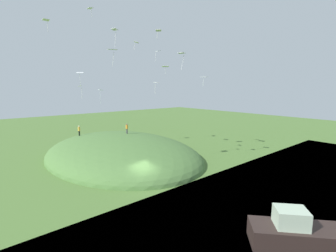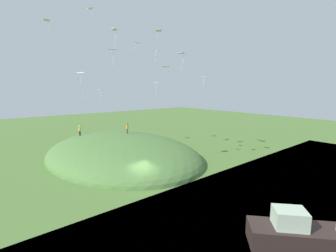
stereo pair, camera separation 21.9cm
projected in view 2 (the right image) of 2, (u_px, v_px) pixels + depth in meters
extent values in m
plane|color=#4A6C30|center=(143.00, 183.00, 27.44)|extent=(160.00, 160.00, 0.00)
ellipsoid|color=#486E37|center=(122.00, 156.00, 38.73)|extent=(30.12, 22.11, 6.62)
cube|color=#2C201D|center=(306.00, 238.00, 16.28)|extent=(7.11, 6.72, 1.43)
cube|color=#A5B99F|center=(290.00, 218.00, 16.23)|extent=(2.61, 2.58, 1.27)
cube|color=#303036|center=(127.00, 131.00, 40.25)|extent=(0.22, 0.14, 0.82)
cylinder|color=orange|center=(127.00, 127.00, 40.14)|extent=(0.42, 0.42, 0.65)
sphere|color=brown|center=(127.00, 124.00, 40.07)|extent=(0.24, 0.24, 0.24)
cube|color=black|center=(80.00, 133.00, 41.87)|extent=(0.14, 0.22, 0.86)
cylinder|color=gold|center=(80.00, 129.00, 41.75)|extent=(0.43, 0.43, 0.68)
sphere|color=beige|center=(79.00, 126.00, 41.67)|extent=(0.26, 0.26, 0.26)
cube|color=white|center=(181.00, 53.00, 31.31)|extent=(1.08, 0.89, 0.08)
cylinder|color=white|center=(183.00, 62.00, 31.67)|extent=(0.25, 0.32, 1.89)
cube|color=silver|center=(157.00, 82.00, 44.97)|extent=(0.92, 1.16, 0.12)
cylinder|color=silver|center=(156.00, 89.00, 45.13)|extent=(0.21, 0.21, 1.92)
cube|color=white|center=(166.00, 66.00, 37.15)|extent=(1.23, 1.31, 0.12)
cylinder|color=white|center=(166.00, 71.00, 37.18)|extent=(0.04, 0.08, 0.95)
cube|color=white|center=(114.00, 29.00, 28.15)|extent=(0.85, 0.70, 0.17)
cylinder|color=white|center=(115.00, 39.00, 28.62)|extent=(0.05, 0.22, 1.80)
cube|color=white|center=(101.00, 90.00, 38.95)|extent=(0.91, 0.67, 0.14)
cylinder|color=white|center=(101.00, 97.00, 39.24)|extent=(0.19, 0.10, 1.94)
cube|color=white|center=(136.00, 42.00, 31.71)|extent=(1.02, 0.99, 0.16)
cylinder|color=white|center=(134.00, 47.00, 31.73)|extent=(0.08, 0.15, 0.80)
cube|color=silver|center=(47.00, 20.00, 35.45)|extent=(0.77, 1.03, 0.17)
cylinder|color=silver|center=(48.00, 27.00, 35.77)|extent=(0.19, 0.10, 1.47)
cube|color=silver|center=(112.00, 49.00, 28.65)|extent=(1.15, 1.37, 0.09)
cylinder|color=silver|center=(113.00, 59.00, 28.82)|extent=(0.08, 0.28, 1.71)
cube|color=white|center=(205.00, 77.00, 38.94)|extent=(1.35, 1.08, 0.06)
cylinder|color=white|center=(204.00, 83.00, 39.03)|extent=(0.08, 0.21, 1.20)
cube|color=white|center=(80.00, 73.00, 34.93)|extent=(1.10, 1.21, 0.18)
cylinder|color=white|center=(81.00, 81.00, 35.32)|extent=(0.10, 0.10, 1.79)
cube|color=white|center=(159.00, 30.00, 34.84)|extent=(0.97, 0.96, 0.19)
cylinder|color=white|center=(157.00, 36.00, 35.13)|extent=(0.08, 0.06, 0.94)
cube|color=silver|center=(80.00, 86.00, 38.79)|extent=(0.91, 0.81, 0.21)
cylinder|color=silver|center=(82.00, 93.00, 38.92)|extent=(0.22, 0.10, 1.85)
cube|color=white|center=(158.00, 51.00, 29.77)|extent=(0.77, 0.58, 0.16)
cylinder|color=white|center=(155.00, 57.00, 29.95)|extent=(0.13, 0.04, 1.07)
cube|color=white|center=(90.00, 8.00, 32.95)|extent=(0.93, 0.65, 0.11)
cylinder|color=white|center=(92.00, 13.00, 32.89)|extent=(0.10, 0.15, 0.96)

